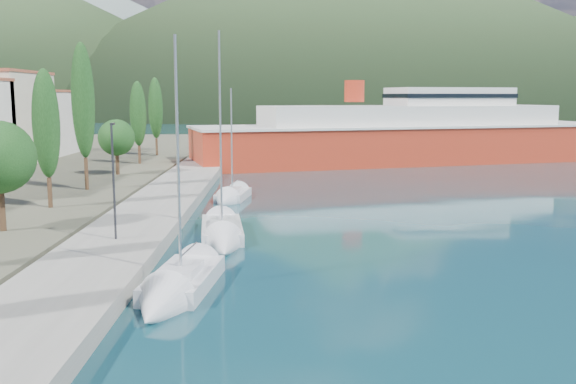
{
  "coord_description": "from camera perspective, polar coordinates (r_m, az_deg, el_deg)",
  "views": [
    {
      "loc": [
        -0.51,
        -17.43,
        8.22
      ],
      "look_at": [
        0.0,
        14.0,
        3.5
      ],
      "focal_mm": 40.0,
      "sensor_mm": 36.0,
      "label": 1
    }
  ],
  "objects": [
    {
      "name": "lamp_posts",
      "position": [
        34.34,
        -15.24,
        1.32
      ],
      "size": [
        0.15,
        43.76,
        6.06
      ],
      "color": "#2D2D33",
      "rests_on": "quay"
    },
    {
      "name": "quay",
      "position": [
        44.93,
        -11.81,
        -1.67
      ],
      "size": [
        5.0,
        88.0,
        0.8
      ],
      "primitive_type": "cube",
      "color": "gray",
      "rests_on": "ground"
    },
    {
      "name": "tree_row",
      "position": [
        49.75,
        -19.15,
        5.49
      ],
      "size": [
        4.06,
        65.47,
        11.75
      ],
      "color": "#47301E",
      "rests_on": "land_strip"
    },
    {
      "name": "hills_near",
      "position": [
        404.27,
        13.6,
        14.12
      ],
      "size": [
        1010.0,
        520.0,
        115.0
      ],
      "color": "#324928",
      "rests_on": "ground"
    },
    {
      "name": "sailboat_near",
      "position": [
        26.5,
        -10.41,
        -8.97
      ],
      "size": [
        3.39,
        8.32,
        11.62
      ],
      "color": "silver",
      "rests_on": "ground"
    },
    {
      "name": "ground",
      "position": [
        137.67,
        -0.72,
        5.11
      ],
      "size": [
        1400.0,
        1400.0,
        0.0
      ],
      "primitive_type": "plane",
      "color": "#123D48"
    },
    {
      "name": "ferry",
      "position": [
        81.42,
        10.82,
        4.87
      ],
      "size": [
        54.54,
        25.21,
        10.62
      ],
      "color": "red",
      "rests_on": "ground"
    },
    {
      "name": "sailboat_mid",
      "position": [
        36.19,
        -5.83,
        -4.13
      ],
      "size": [
        3.27,
        9.07,
        12.77
      ],
      "color": "silver",
      "rests_on": "ground"
    },
    {
      "name": "hills_far",
      "position": [
        654.85,
        11.71,
        14.42
      ],
      "size": [
        1480.0,
        900.0,
        180.0
      ],
      "color": "gray",
      "rests_on": "ground"
    },
    {
      "name": "sailboat_far",
      "position": [
        50.32,
        -5.29,
        -0.58
      ],
      "size": [
        3.04,
        6.8,
        9.64
      ],
      "color": "silver",
      "rests_on": "ground"
    }
  ]
}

